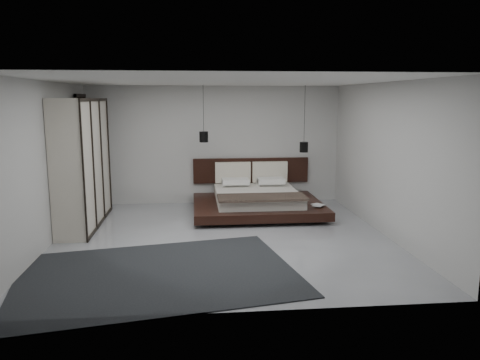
{
  "coord_description": "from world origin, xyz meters",
  "views": [
    {
      "loc": [
        -0.51,
        -8.18,
        2.51
      ],
      "look_at": [
        0.43,
        1.2,
        0.86
      ],
      "focal_mm": 35.0,
      "sensor_mm": 36.0,
      "label": 1
    }
  ],
  "objects": [
    {
      "name": "wardrobe",
      "position": [
        -2.7,
        1.23,
        1.25
      ],
      "size": [
        0.6,
        2.56,
        2.51
      ],
      "color": "beige",
      "rests_on": "floor"
    },
    {
      "name": "ceiling",
      "position": [
        0.0,
        0.0,
        2.8
      ],
      "size": [
        6.0,
        6.0,
        0.0
      ],
      "primitive_type": "plane",
      "rotation": [
        3.14,
        0.0,
        0.0
      ],
      "color": "white",
      "rests_on": "wall_back"
    },
    {
      "name": "pendant_left",
      "position": [
        -0.28,
        2.35,
        1.65
      ],
      "size": [
        0.2,
        0.2,
        1.27
      ],
      "color": "black",
      "rests_on": "ceiling"
    },
    {
      "name": "wall_front",
      "position": [
        0.0,
        -3.0,
        1.4
      ],
      "size": [
        6.0,
        0.0,
        6.0
      ],
      "primitive_type": "plane",
      "rotation": [
        -1.57,
        0.0,
        0.0
      ],
      "color": "#B9B9B7",
      "rests_on": "floor"
    },
    {
      "name": "book_lower",
      "position": [
        2.02,
        1.25,
        0.27
      ],
      "size": [
        0.3,
        0.32,
        0.02
      ],
      "primitive_type": "imported",
      "rotation": [
        0.0,
        0.0,
        0.5
      ],
      "color": "#99724C",
      "rests_on": "bed"
    },
    {
      "name": "wall_left",
      "position": [
        -3.0,
        0.0,
        1.4
      ],
      "size": [
        0.0,
        6.0,
        6.0
      ],
      "primitive_type": "plane",
      "rotation": [
        1.57,
        0.0,
        1.57
      ],
      "color": "#B9B9B7",
      "rests_on": "floor"
    },
    {
      "name": "bed",
      "position": [
        0.87,
        1.91,
        0.29
      ],
      "size": [
        2.8,
        2.4,
        1.08
      ],
      "color": "black",
      "rests_on": "floor"
    },
    {
      "name": "rug",
      "position": [
        -1.05,
        -1.7,
        0.01
      ],
      "size": [
        4.34,
        3.44,
        0.02
      ],
      "primitive_type": "cube",
      "rotation": [
        0.0,
        0.0,
        0.18
      ],
      "color": "black",
      "rests_on": "floor"
    },
    {
      "name": "wall_right",
      "position": [
        3.0,
        0.0,
        1.4
      ],
      "size": [
        0.0,
        6.0,
        6.0
      ],
      "primitive_type": "plane",
      "rotation": [
        1.57,
        0.0,
        -1.57
      ],
      "color": "#B9B9B7",
      "rests_on": "floor"
    },
    {
      "name": "wall_back",
      "position": [
        0.0,
        3.0,
        1.4
      ],
      "size": [
        6.0,
        0.0,
        6.0
      ],
      "primitive_type": "plane",
      "rotation": [
        1.57,
        0.0,
        0.0
      ],
      "color": "#B9B9B7",
      "rests_on": "floor"
    },
    {
      "name": "floor",
      "position": [
        0.0,
        0.0,
        0.0
      ],
      "size": [
        6.0,
        6.0,
        0.0
      ],
      "primitive_type": "plane",
      "color": "#999DA2",
      "rests_on": "ground"
    },
    {
      "name": "pendant_right",
      "position": [
        2.02,
        2.35,
        1.4
      ],
      "size": [
        0.19,
        0.19,
        1.52
      ],
      "color": "black",
      "rests_on": "ceiling"
    },
    {
      "name": "book_upper",
      "position": [
        2.0,
        1.22,
        0.29
      ],
      "size": [
        0.32,
        0.33,
        0.02
      ],
      "primitive_type": "imported",
      "rotation": [
        0.0,
        0.0,
        -0.67
      ],
      "color": "#99724C",
      "rests_on": "book_lower"
    },
    {
      "name": "lattice_screen",
      "position": [
        -2.95,
        2.45,
        1.3
      ],
      "size": [
        0.05,
        0.9,
        2.6
      ],
      "primitive_type": "cube",
      "color": "black",
      "rests_on": "floor"
    }
  ]
}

